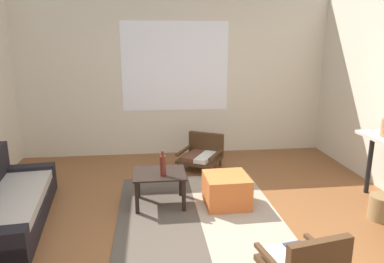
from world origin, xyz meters
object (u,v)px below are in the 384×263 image
Objects in this scene: glass_bottle at (163,165)px; wicker_basket at (382,208)px; couch at (4,205)px; armchair_by_window at (202,153)px; coffee_table at (160,179)px; ottoman_orange at (226,190)px.

glass_bottle is 1.06× the size of wicker_basket.
armchair_by_window is (2.36, 1.51, 0.02)m from couch.
armchair_by_window is at bearing 132.70° from wicker_basket.
coffee_table is at bearing 110.65° from glass_bottle.
glass_bottle is at bearing -115.97° from armchair_by_window.
couch reaches higher than coffee_table.
glass_bottle reaches higher than wicker_basket.
couch is 6.47× the size of glass_bottle.
couch is 4.13m from wicker_basket.
couch is at bearing -170.52° from coffee_table.
armchair_by_window is 2.81× the size of wicker_basket.
glass_bottle reaches higher than armchair_by_window.
ottoman_orange reaches higher than wicker_basket.
wicker_basket is at bearing -15.17° from coffee_table.
coffee_table is 2.17× the size of wicker_basket.
armchair_by_window is 1.35m from ottoman_orange.
wicker_basket is at bearing -5.28° from couch.
armchair_by_window is (0.69, 1.23, -0.10)m from coffee_table.
armchair_by_window reaches higher than wicker_basket.
wicker_basket is (2.43, -0.66, -0.19)m from coffee_table.
armchair_by_window is at bearing 94.42° from ottoman_orange.
armchair_by_window is 1.51m from glass_bottle.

